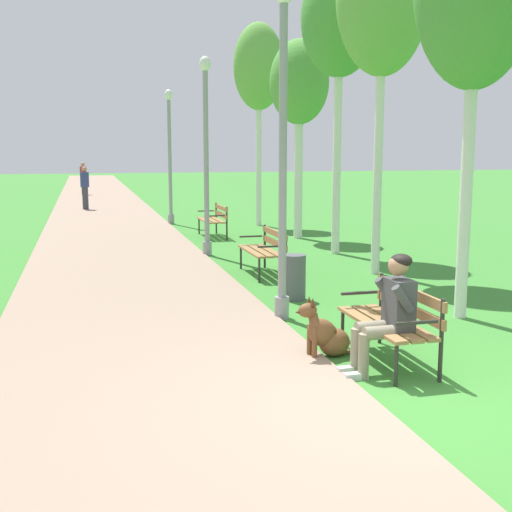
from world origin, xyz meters
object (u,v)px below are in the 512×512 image
birch_tree_sixth (259,69)px  lamp_post_near (283,149)px  park_bench_far (215,218)px  pedestrian_further_distant (83,178)px  park_bench_near (393,316)px  dog_brown (326,335)px  lamp_post_mid (206,154)px  park_bench_mid (265,247)px  birch_tree_fourth (340,21)px  pedestrian_distant (85,188)px  litter_bin (294,277)px  person_seated_on_near_bench (389,309)px  birch_tree_fifth (299,85)px  lamp_post_far (170,155)px

birch_tree_sixth → lamp_post_near: bearing=-103.2°
park_bench_far → pedestrian_further_distant: (-3.31, 17.23, 0.33)m
park_bench_near → pedestrian_further_distant: bearing=96.5°
dog_brown → lamp_post_near: lamp_post_near is taller
lamp_post_mid → pedestrian_further_distant: size_ratio=2.56×
park_bench_mid → birch_tree_fourth: (2.18, 2.04, 4.45)m
pedestrian_distant → pedestrian_further_distant: same height
birch_tree_fourth → pedestrian_distant: size_ratio=3.78×
lamp_post_near → litter_bin: lamp_post_near is taller
birch_tree_fourth → birch_tree_sixth: size_ratio=1.05×
dog_brown → litter_bin: 2.86m
birch_tree_sixth → pedestrian_distant: 9.06m
birch_tree_sixth → litter_bin: 10.88m
dog_brown → pedestrian_further_distant: bearing=95.3°
park_bench_far → pedestrian_distant: bearing=110.4°
lamp_post_mid → birch_tree_fourth: (2.81, -0.46, 2.78)m
lamp_post_mid → birch_tree_sixth: birch_tree_sixth is taller
park_bench_far → pedestrian_further_distant: bearing=100.9°
person_seated_on_near_bench → birch_tree_sixth: 14.00m
birch_tree_fourth → birch_tree_fifth: (0.00, 2.67, -1.06)m
dog_brown → pedestrian_distant: pedestrian_distant is taller
park_bench_far → lamp_post_far: bearing=102.2°
park_bench_near → park_bench_far: bearing=89.3°
person_seated_on_near_bench → dog_brown: person_seated_on_near_bench is taller
birch_tree_fifth → pedestrian_further_distant: 19.00m
dog_brown → pedestrian_distant: 19.24m
lamp_post_near → person_seated_on_near_bench: bearing=-80.5°
person_seated_on_near_bench → lamp_post_mid: lamp_post_mid is taller
litter_bin → park_bench_mid: bearing=86.9°
lamp_post_mid → pedestrian_distant: lamp_post_mid is taller
lamp_post_near → birch_tree_fifth: 8.45m
dog_brown → birch_tree_sixth: size_ratio=0.14×
birch_tree_fourth → litter_bin: (-2.29, -4.10, -4.61)m
litter_bin → lamp_post_far: bearing=92.6°
person_seated_on_near_bench → dog_brown: 0.89m
park_bench_mid → lamp_post_near: size_ratio=0.34×
lamp_post_far → pedestrian_distant: (-2.54, 5.41, -1.27)m
park_bench_far → person_seated_on_near_bench: bearing=-91.7°
lamp_post_mid → pedestrian_further_distant: (-2.56, 20.17, -1.34)m
park_bench_mid → pedestrian_further_distant: (-3.19, 22.67, 0.33)m
dog_brown → pedestrian_further_distant: pedestrian_further_distant is taller
birch_tree_fifth → person_seated_on_near_bench: bearing=-103.2°
park_bench_mid → lamp_post_far: size_ratio=0.37×
lamp_post_far → birch_tree_sixth: size_ratio=0.68×
park_bench_near → park_bench_far: 10.66m
park_bench_near → pedestrian_distant: (-3.14, 19.42, 0.33)m
lamp_post_near → pedestrian_distant: (-2.53, 17.30, -1.45)m
dog_brown → birch_tree_fourth: (2.82, 6.91, 4.70)m
park_bench_far → birch_tree_sixth: bearing=51.6°
birch_tree_fourth → pedestrian_distant: bearing=113.7°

